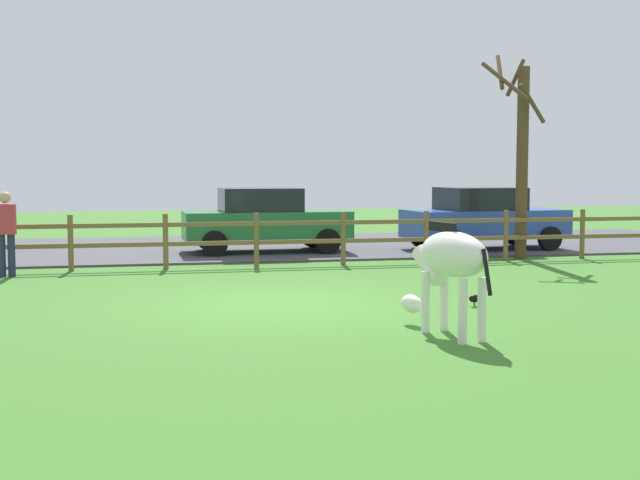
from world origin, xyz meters
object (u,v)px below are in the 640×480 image
(bare_tree, at_px, (521,154))
(zebra, at_px, (449,262))
(visitor_near_fence, at_px, (6,230))
(parked_car_blue, at_px, (483,218))
(crow_on_grass, at_px, (475,298))
(parked_car_green, at_px, (265,219))

(bare_tree, relative_size, zebra, 2.48)
(bare_tree, relative_size, visitor_near_fence, 2.88)
(parked_car_blue, bearing_deg, visitor_near_fence, -165.53)
(bare_tree, height_order, parked_car_blue, bare_tree)
(crow_on_grass, bearing_deg, zebra, -120.45)
(bare_tree, distance_m, parked_car_green, 6.27)
(parked_car_blue, height_order, visitor_near_fence, visitor_near_fence)
(crow_on_grass, xyz_separation_m, visitor_near_fence, (-7.44, 5.25, 0.78))
(crow_on_grass, relative_size, parked_car_green, 0.05)
(bare_tree, height_order, visitor_near_fence, bare_tree)
(parked_car_blue, xyz_separation_m, visitor_near_fence, (-11.01, -2.84, 0.06))
(parked_car_green, relative_size, parked_car_blue, 0.97)
(parked_car_green, distance_m, visitor_near_fence, 6.45)
(crow_on_grass, bearing_deg, parked_car_green, 102.63)
(parked_car_green, relative_size, visitor_near_fence, 2.45)
(bare_tree, bearing_deg, crow_on_grass, -120.50)
(zebra, bearing_deg, parked_car_green, 93.84)
(parked_car_blue, bearing_deg, crow_on_grass, -113.80)
(crow_on_grass, relative_size, visitor_near_fence, 0.13)
(crow_on_grass, xyz_separation_m, parked_car_blue, (3.57, 8.09, 0.72))
(zebra, height_order, parked_car_blue, parked_car_blue)
(parked_car_green, bearing_deg, zebra, -86.16)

